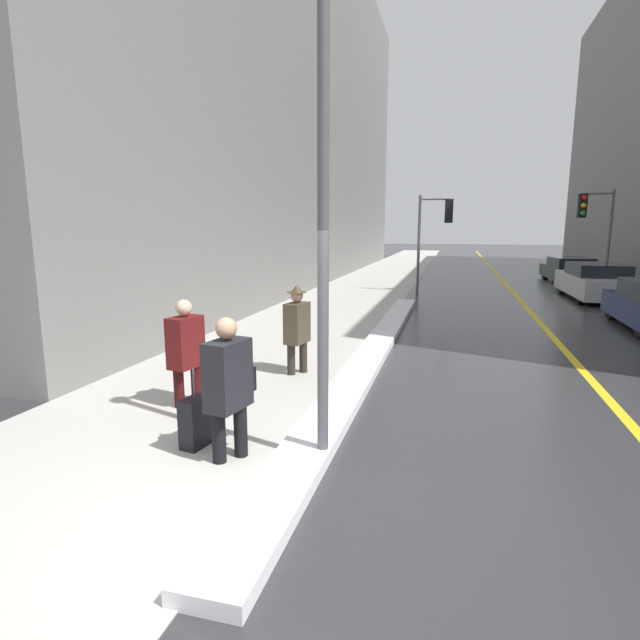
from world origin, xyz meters
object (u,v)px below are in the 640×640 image
Objects in this scene: traffic_light_near at (437,223)px; pedestrian_in_fedora at (297,326)px; traffic_light_far at (593,219)px; pedestrian_nearside at (229,382)px; parked_car_dark_green at (569,270)px; rolling_suitcase at (196,423)px; pedestrian_trailing at (186,348)px; lamp_post at (323,164)px; parked_car_silver at (595,282)px.

traffic_light_near reaches higher than pedestrian_in_fedora.
pedestrian_nearside is at bearing 57.48° from traffic_light_far.
rolling_suitcase is at bearing 155.96° from parked_car_dark_green.
pedestrian_trailing is 21.75m from parked_car_dark_green.
traffic_light_far is 4.94m from parked_car_dark_green.
pedestrian_nearside is 3.35m from pedestrian_in_fedora.
lamp_post is 1.14× the size of parked_car_silver.
parked_car_dark_green is 22.56m from rolling_suitcase.
lamp_post is at bearing 114.21° from pedestrian_nearside.
traffic_light_near is 2.44× the size of pedestrian_trailing.
traffic_light_near is 3.97× the size of rolling_suitcase.
parked_car_silver is (6.25, 14.93, -2.53)m from lamp_post.
pedestrian_in_fedora is at bearing 146.34° from parked_car_silver.
lamp_post is 15.31m from traffic_light_near.
traffic_light_far is 4.18× the size of rolling_suitcase.
traffic_light_far is at bearing 166.07° from rolling_suitcase.
pedestrian_trailing reaches higher than parked_car_silver.
traffic_light_far is 2.84m from parked_car_silver.
traffic_light_far is 2.56× the size of pedestrian_trailing.
traffic_light_far is at bearing 174.22° from parked_car_dark_green.
lamp_post is at bearing 156.12° from parked_car_silver.
parked_car_dark_green is at bearing 38.41° from traffic_light_near.
pedestrian_nearside reaches higher than parked_car_silver.
lamp_post reaches higher than pedestrian_in_fedora.
traffic_light_far reaches higher than traffic_light_near.
lamp_post is 17.83m from traffic_light_far.
pedestrian_nearside is 22.55m from parked_car_dark_green.
lamp_post reaches higher than traffic_light_far.
pedestrian_nearside is (-1.58, -15.52, -1.84)m from traffic_light_near.
parked_car_dark_green is (0.22, 4.36, -2.31)m from traffic_light_far.
lamp_post is at bearing 159.61° from parked_car_dark_green.
traffic_light_far is 0.83× the size of parked_car_dark_green.
parked_car_silver is at bearing 163.98° from rolling_suitcase.
parked_car_silver is at bearing 173.76° from parked_car_dark_green.
pedestrian_in_fedora is at bearing -163.67° from pedestrian_nearside.
pedestrian_trailing is at bearing -16.60° from pedestrian_in_fedora.
traffic_light_near is at bearing -174.40° from pedestrian_nearside.
parked_car_dark_green is (7.88, 17.89, -0.30)m from pedestrian_in_fedora.
pedestrian_in_fedora is 1.66× the size of rolling_suitcase.
pedestrian_in_fedora is 0.34× the size of parked_car_silver.
rolling_suitcase is (-7.90, -16.69, -2.57)m from traffic_light_far.
traffic_light_far reaches higher than rolling_suitcase.
rolling_suitcase is (0.79, -1.21, -0.56)m from pedestrian_trailing.
pedestrian_nearside is 16.80m from parked_car_silver.
pedestrian_trailing is (-2.31, 1.17, -2.29)m from lamp_post.
pedestrian_trailing is at bearing -135.41° from rolling_suitcase.
pedestrian_trailing is 16.21m from parked_car_silver.
traffic_light_far is 2.52× the size of pedestrian_in_fedora.
traffic_light_near is 15.71m from pedestrian_nearside.
pedestrian_nearside is 0.33× the size of parked_car_dark_green.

